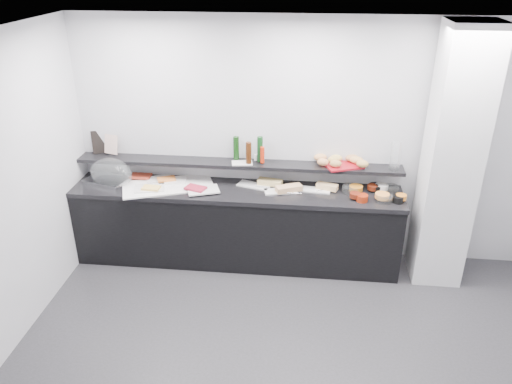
# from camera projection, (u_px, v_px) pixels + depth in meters

# --- Properties ---
(ground) EXTENTS (5.00, 5.00, 0.00)m
(ground) POSITION_uv_depth(u_px,v_px,m) (290.00, 373.00, 4.25)
(ground) COLOR #2D2D30
(ground) RESTS_ON ground
(back_wall) EXTENTS (5.00, 0.02, 2.70)m
(back_wall) POSITION_uv_depth(u_px,v_px,m) (302.00, 143.00, 5.45)
(back_wall) COLOR #BABCC2
(back_wall) RESTS_ON ground
(ceiling) EXTENTS (5.00, 5.00, 0.00)m
(ceiling) POSITION_uv_depth(u_px,v_px,m) (303.00, 49.00, 3.08)
(ceiling) COLOR white
(ceiling) RESTS_ON back_wall
(column) EXTENTS (0.50, 0.50, 2.70)m
(column) POSITION_uv_depth(u_px,v_px,m) (451.00, 161.00, 4.99)
(column) COLOR silver
(column) RESTS_ON ground
(buffet_cabinet) EXTENTS (3.60, 0.60, 0.85)m
(buffet_cabinet) POSITION_uv_depth(u_px,v_px,m) (236.00, 227.00, 5.65)
(buffet_cabinet) COLOR black
(buffet_cabinet) RESTS_ON ground
(counter_top) EXTENTS (3.62, 0.62, 0.05)m
(counter_top) POSITION_uv_depth(u_px,v_px,m) (236.00, 191.00, 5.46)
(counter_top) COLOR black
(counter_top) RESTS_ON buffet_cabinet
(wall_shelf) EXTENTS (3.60, 0.25, 0.04)m
(wall_shelf) POSITION_uv_depth(u_px,v_px,m) (238.00, 164.00, 5.50)
(wall_shelf) COLOR black
(wall_shelf) RESTS_ON back_wall
(cloche_base) EXTENTS (0.53, 0.42, 0.04)m
(cloche_base) POSITION_uv_depth(u_px,v_px,m) (107.00, 180.00, 5.62)
(cloche_base) COLOR #ADAFB4
(cloche_base) RESTS_ON counter_top
(cloche_dome) EXTENTS (0.58, 0.46, 0.34)m
(cloche_dome) POSITION_uv_depth(u_px,v_px,m) (111.00, 173.00, 5.53)
(cloche_dome) COLOR white
(cloche_dome) RESTS_ON cloche_base
(linen_runner) EXTENTS (1.08, 0.78, 0.01)m
(linen_runner) POSITION_uv_depth(u_px,v_px,m) (168.00, 186.00, 5.51)
(linen_runner) COLOR white
(linen_runner) RESTS_ON counter_top
(platter_meat_a) EXTENTS (0.33, 0.29, 0.01)m
(platter_meat_a) POSITION_uv_depth(u_px,v_px,m) (159.00, 179.00, 5.64)
(platter_meat_a) COLOR silver
(platter_meat_a) RESTS_ON linen_runner
(food_meat_a) EXTENTS (0.23, 0.15, 0.02)m
(food_meat_a) POSITION_uv_depth(u_px,v_px,m) (141.00, 176.00, 5.67)
(food_meat_a) COLOR maroon
(food_meat_a) RESTS_ON platter_meat_a
(platter_salmon) EXTENTS (0.32, 0.24, 0.01)m
(platter_salmon) POSITION_uv_depth(u_px,v_px,m) (173.00, 181.00, 5.60)
(platter_salmon) COLOR white
(platter_salmon) RESTS_ON linen_runner
(food_salmon) EXTENTS (0.23, 0.20, 0.02)m
(food_salmon) POSITION_uv_depth(u_px,v_px,m) (166.00, 179.00, 5.59)
(food_salmon) COLOR orange
(food_salmon) RESTS_ON platter_salmon
(platter_cheese) EXTENTS (0.36, 0.29, 0.01)m
(platter_cheese) POSITION_uv_depth(u_px,v_px,m) (149.00, 188.00, 5.42)
(platter_cheese) COLOR silver
(platter_cheese) RESTS_ON linen_runner
(food_cheese) EXTENTS (0.19, 0.13, 0.02)m
(food_cheese) POSITION_uv_depth(u_px,v_px,m) (151.00, 188.00, 5.39)
(food_cheese) COLOR #F7C760
(food_cheese) RESTS_ON platter_cheese
(platter_meat_b) EXTENTS (0.39, 0.32, 0.01)m
(platter_meat_b) POSITION_uv_depth(u_px,v_px,m) (203.00, 190.00, 5.38)
(platter_meat_b) COLOR silver
(platter_meat_b) RESTS_ON linen_runner
(food_meat_b) EXTENTS (0.25, 0.20, 0.02)m
(food_meat_b) POSITION_uv_depth(u_px,v_px,m) (195.00, 188.00, 5.38)
(food_meat_b) COLOR maroon
(food_meat_b) RESTS_ON platter_meat_b
(sandwich_plate_left) EXTENTS (0.39, 0.26, 0.01)m
(sandwich_plate_left) POSITION_uv_depth(u_px,v_px,m) (254.00, 185.00, 5.52)
(sandwich_plate_left) COLOR silver
(sandwich_plate_left) RESTS_ON counter_top
(sandwich_food_left) EXTENTS (0.28, 0.15, 0.06)m
(sandwich_food_left) POSITION_uv_depth(u_px,v_px,m) (270.00, 182.00, 5.51)
(sandwich_food_left) COLOR #E0C375
(sandwich_food_left) RESTS_ON sandwich_plate_left
(tongs_left) EXTENTS (0.16, 0.02, 0.01)m
(tongs_left) POSITION_uv_depth(u_px,v_px,m) (263.00, 187.00, 5.46)
(tongs_left) COLOR silver
(tongs_left) RESTS_ON sandwich_plate_left
(sandwich_plate_mid) EXTENTS (0.37, 0.22, 0.01)m
(sandwich_plate_mid) POSITION_uv_depth(u_px,v_px,m) (281.00, 191.00, 5.39)
(sandwich_plate_mid) COLOR silver
(sandwich_plate_mid) RESTS_ON counter_top
(sandwich_food_mid) EXTENTS (0.30, 0.22, 0.06)m
(sandwich_food_mid) POSITION_uv_depth(u_px,v_px,m) (289.00, 188.00, 5.37)
(sandwich_food_mid) COLOR tan
(sandwich_food_mid) RESTS_ON sandwich_plate_mid
(tongs_mid) EXTENTS (0.16, 0.01, 0.01)m
(tongs_mid) POSITION_uv_depth(u_px,v_px,m) (294.00, 193.00, 5.32)
(tongs_mid) COLOR silver
(tongs_mid) RESTS_ON sandwich_plate_mid
(sandwich_plate_right) EXTENTS (0.34, 0.17, 0.01)m
(sandwich_plate_right) POSITION_uv_depth(u_px,v_px,m) (315.00, 190.00, 5.41)
(sandwich_plate_right) COLOR white
(sandwich_plate_right) RESTS_ON counter_top
(sandwich_food_right) EXTENTS (0.24, 0.16, 0.06)m
(sandwich_food_right) POSITION_uv_depth(u_px,v_px,m) (327.00, 186.00, 5.41)
(sandwich_food_right) COLOR #E7B679
(sandwich_food_right) RESTS_ON sandwich_plate_right
(tongs_right) EXTENTS (0.15, 0.08, 0.01)m
(tongs_right) POSITION_uv_depth(u_px,v_px,m) (322.00, 190.00, 5.39)
(tongs_right) COLOR #B9BCC0
(tongs_right) RESTS_ON sandwich_plate_right
(bowl_glass_fruit) EXTENTS (0.22, 0.22, 0.07)m
(bowl_glass_fruit) POSITION_uv_depth(u_px,v_px,m) (351.00, 189.00, 5.37)
(bowl_glass_fruit) COLOR white
(bowl_glass_fruit) RESTS_ON counter_top
(fill_glass_fruit) EXTENTS (0.19, 0.19, 0.05)m
(fill_glass_fruit) POSITION_uv_depth(u_px,v_px,m) (356.00, 188.00, 5.37)
(fill_glass_fruit) COLOR #C7741B
(fill_glass_fruit) RESTS_ON bowl_glass_fruit
(bowl_black_jam) EXTENTS (0.19, 0.19, 0.07)m
(bowl_black_jam) POSITION_uv_depth(u_px,v_px,m) (376.00, 188.00, 5.41)
(bowl_black_jam) COLOR black
(bowl_black_jam) RESTS_ON counter_top
(fill_black_jam) EXTENTS (0.13, 0.13, 0.05)m
(fill_black_jam) POSITION_uv_depth(u_px,v_px,m) (373.00, 187.00, 5.39)
(fill_black_jam) COLOR #511A0B
(fill_black_jam) RESTS_ON bowl_black_jam
(bowl_glass_cream) EXTENTS (0.18, 0.18, 0.07)m
(bowl_glass_cream) POSITION_uv_depth(u_px,v_px,m) (391.00, 189.00, 5.38)
(bowl_glass_cream) COLOR silver
(bowl_glass_cream) RESTS_ON counter_top
(fill_glass_cream) EXTENTS (0.18, 0.18, 0.05)m
(fill_glass_cream) POSITION_uv_depth(u_px,v_px,m) (382.00, 187.00, 5.40)
(fill_glass_cream) COLOR white
(fill_glass_cream) RESTS_ON bowl_glass_cream
(bowl_red_jam) EXTENTS (0.16, 0.16, 0.07)m
(bowl_red_jam) POSITION_uv_depth(u_px,v_px,m) (362.00, 198.00, 5.18)
(bowl_red_jam) COLOR maroon
(bowl_red_jam) RESTS_ON counter_top
(fill_red_jam) EXTENTS (0.12, 0.12, 0.05)m
(fill_red_jam) POSITION_uv_depth(u_px,v_px,m) (355.00, 195.00, 5.21)
(fill_red_jam) COLOR #5B1B0D
(fill_red_jam) RESTS_ON bowl_red_jam
(bowl_glass_salmon) EXTENTS (0.18, 0.18, 0.07)m
(bowl_glass_salmon) POSITION_uv_depth(u_px,v_px,m) (384.00, 199.00, 5.16)
(bowl_glass_salmon) COLOR white
(bowl_glass_salmon) RESTS_ON counter_top
(fill_glass_salmon) EXTENTS (0.19, 0.19, 0.05)m
(fill_glass_salmon) POSITION_uv_depth(u_px,v_px,m) (382.00, 196.00, 5.20)
(fill_glass_salmon) COLOR #F3933B
(fill_glass_salmon) RESTS_ON bowl_glass_salmon
(bowl_black_fruit) EXTENTS (0.14, 0.14, 0.07)m
(bowl_black_fruit) POSITION_uv_depth(u_px,v_px,m) (398.00, 199.00, 5.15)
(bowl_black_fruit) COLOR black
(bowl_black_fruit) RESTS_ON counter_top
(fill_black_fruit) EXTENTS (0.11, 0.11, 0.05)m
(fill_black_fruit) POSITION_uv_depth(u_px,v_px,m) (401.00, 197.00, 5.17)
(fill_black_fruit) COLOR orange
(fill_black_fruit) RESTS_ON bowl_black_fruit
(framed_print) EXTENTS (0.24, 0.16, 0.26)m
(framed_print) POSITION_uv_depth(u_px,v_px,m) (102.00, 142.00, 5.71)
(framed_print) COLOR black
(framed_print) RESTS_ON wall_shelf
(print_art) EXTENTS (0.18, 0.09, 0.22)m
(print_art) POSITION_uv_depth(u_px,v_px,m) (111.00, 144.00, 5.63)
(print_art) COLOR #CFA095
(print_art) RESTS_ON framed_print
(condiment_tray) EXTENTS (0.25, 0.18, 0.01)m
(condiment_tray) POSITION_uv_depth(u_px,v_px,m) (242.00, 163.00, 5.46)
(condiment_tray) COLOR white
(condiment_tray) RESTS_ON wall_shelf
(bottle_green_a) EXTENTS (0.08, 0.08, 0.26)m
(bottle_green_a) POSITION_uv_depth(u_px,v_px,m) (236.00, 148.00, 5.49)
(bottle_green_a) COLOR black
(bottle_green_a) RESTS_ON condiment_tray
(bottle_brown) EXTENTS (0.06, 0.06, 0.24)m
(bottle_brown) POSITION_uv_depth(u_px,v_px,m) (249.00, 153.00, 5.38)
(bottle_brown) COLOR #3D1D0B
(bottle_brown) RESTS_ON condiment_tray
(bottle_green_b) EXTENTS (0.08, 0.08, 0.28)m
(bottle_green_b) POSITION_uv_depth(u_px,v_px,m) (260.00, 149.00, 5.43)
(bottle_green_b) COLOR #113E18
(bottle_green_b) RESTS_ON condiment_tray
(bottle_hot) EXTENTS (0.05, 0.05, 0.18)m
(bottle_hot) POSITION_uv_depth(u_px,v_px,m) (262.00, 155.00, 5.41)
(bottle_hot) COLOR red
(bottle_hot) RESTS_ON condiment_tray
(shaker_salt) EXTENTS (0.04, 0.04, 0.07)m
(shaker_salt) POSITION_uv_depth(u_px,v_px,m) (256.00, 157.00, 5.49)
(shaker_salt) COLOR silver
(shaker_salt) RESTS_ON condiment_tray
(shaker_pepper) EXTENTS (0.03, 0.03, 0.07)m
(shaker_pepper) POSITION_uv_depth(u_px,v_px,m) (262.00, 159.00, 5.46)
(shaker_pepper) COLOR white
(shaker_pepper) RESTS_ON condiment_tray
(bread_tray) EXTENTS (0.46, 0.40, 0.02)m
(bread_tray) POSITION_uv_depth(u_px,v_px,m) (343.00, 165.00, 5.39)
(bread_tray) COLOR maroon
(bread_tray) RESTS_ON wall_shelf
(bread_roll_nw) EXTENTS (0.16, 0.12, 0.08)m
(bread_roll_nw) POSITION_uv_depth(u_px,v_px,m) (320.00, 157.00, 5.46)
(bread_roll_nw) COLOR tan
(bread_roll_nw) RESTS_ON bread_tray
(bread_roll_n) EXTENTS (0.15, 0.11, 0.08)m
(bread_roll_n) POSITION_uv_depth(u_px,v_px,m) (336.00, 158.00, 5.43)
(bread_roll_n) COLOR gold
(bread_roll_n) RESTS_ON bread_tray
(bread_roll_ne) EXTENTS (0.15, 0.10, 0.08)m
(bread_roll_ne) POSITION_uv_depth(u_px,v_px,m) (352.00, 158.00, 5.43)
(bread_roll_ne) COLOR #AF7242
(bread_roll_ne) RESTS_ON bread_tray
(bread_roll_sw) EXTENTS (0.13, 0.10, 0.08)m
(bread_roll_sw) POSITION_uv_depth(u_px,v_px,m) (323.00, 162.00, 5.34)
(bread_roll_sw) COLOR #CD844E
(bread_roll_sw) RESTS_ON bread_tray
(bread_roll_s) EXTENTS (0.13, 0.08, 0.08)m
(bread_roll_s) POSITION_uv_depth(u_px,v_px,m) (336.00, 164.00, 5.30)
(bread_roll_s) COLOR #AD8042
(bread_roll_s) RESTS_ON bread_tray
(bread_roll_se) EXTENTS (0.14, 0.10, 0.08)m
(bread_roll_se) POSITION_uv_depth(u_px,v_px,m) (362.00, 164.00, 5.29)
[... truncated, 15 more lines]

